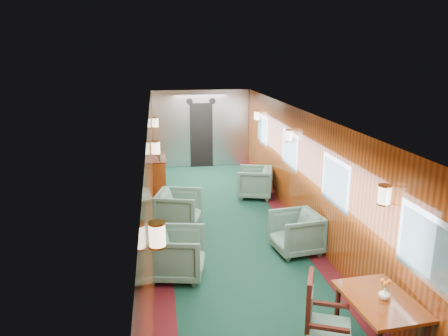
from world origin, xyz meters
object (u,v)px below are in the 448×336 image
(dining_table, at_px, (380,308))
(armchair_right_far, at_px, (254,182))
(side_chair, at_px, (320,317))
(armchair_right_near, at_px, (296,233))
(armchair_left_far, at_px, (179,209))
(credenza, at_px, (160,174))
(armchair_left_near, at_px, (177,254))

(dining_table, height_order, armchair_right_far, dining_table)
(side_chair, distance_m, armchair_right_near, 2.94)
(armchair_left_far, bearing_deg, credenza, 23.67)
(dining_table, xyz_separation_m, armchair_right_near, (-0.06, 2.87, -0.28))
(credenza, relative_size, armchair_left_far, 1.38)
(armchair_left_far, height_order, armchair_right_near, armchair_left_far)
(dining_table, relative_size, armchair_right_far, 1.32)
(armchair_right_near, bearing_deg, armchair_right_far, 173.19)
(credenza, bearing_deg, side_chair, -75.75)
(credenza, bearing_deg, armchair_right_near, -58.82)
(armchair_left_near, bearing_deg, side_chair, -135.34)
(armchair_left_far, relative_size, armchair_right_near, 1.05)
(credenza, bearing_deg, armchair_left_near, -87.19)
(armchair_left_far, xyz_separation_m, armchair_right_near, (2.02, -1.47, -0.02))
(dining_table, relative_size, side_chair, 0.98)
(armchair_left_near, bearing_deg, credenza, 14.26)
(armchair_left_near, xyz_separation_m, armchair_right_far, (2.10, 3.71, -0.01))
(side_chair, bearing_deg, dining_table, 22.22)
(side_chair, bearing_deg, armchair_left_near, 146.34)
(credenza, relative_size, armchair_right_far, 1.42)
(side_chair, relative_size, armchair_right_far, 1.34)
(side_chair, bearing_deg, armchair_right_near, 100.32)
(armchair_left_far, distance_m, armchair_right_near, 2.50)
(armchair_right_far, bearing_deg, armchair_right_near, 16.87)
(credenza, xyz_separation_m, armchair_right_far, (2.32, -0.78, -0.08))
(side_chair, height_order, armchair_right_far, side_chair)
(armchair_left_near, relative_size, armchair_left_far, 1.01)
(armchair_left_far, bearing_deg, armchair_right_near, -110.66)
(side_chair, xyz_separation_m, armchair_right_far, (0.59, 6.00, -0.23))
(dining_table, relative_size, armchair_right_near, 1.34)
(dining_table, xyz_separation_m, armchair_left_near, (-2.22, 2.31, -0.26))
(dining_table, height_order, armchair_left_far, dining_table)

